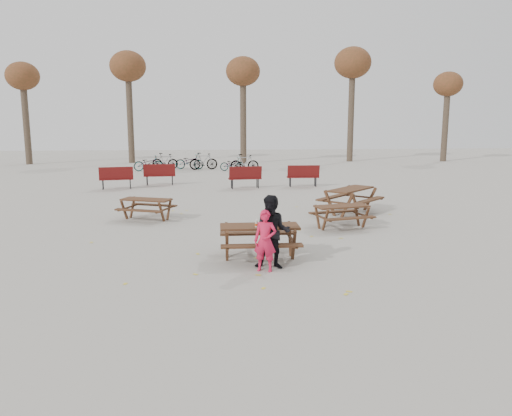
{
  "coord_description": "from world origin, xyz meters",
  "views": [
    {
      "loc": [
        -0.98,
        -11.09,
        3.2
      ],
      "look_at": [
        0.0,
        1.0,
        1.0
      ],
      "focal_mm": 35.0,
      "sensor_mm": 36.0,
      "label": 1
    }
  ],
  "objects": [
    {
      "name": "soda_bottle",
      "position": [
        -0.08,
        -0.16,
        0.85
      ],
      "size": [
        0.07,
        0.07,
        0.17
      ],
      "color": "silver",
      "rests_on": "main_picnic_table"
    },
    {
      "name": "bicycle_row",
      "position": [
        -2.31,
        20.07,
        0.48
      ],
      "size": [
        7.66,
        2.45,
        1.06
      ],
      "color": "black",
      "rests_on": "ground"
    },
    {
      "name": "picnic_table_east",
      "position": [
        2.68,
        3.0,
        0.34
      ],
      "size": [
        1.82,
        1.6,
        0.67
      ],
      "primitive_type": null,
      "rotation": [
        0.0,
        0.0,
        0.24
      ],
      "color": "#391F15",
      "rests_on": "ground"
    },
    {
      "name": "tree_row",
      "position": [
        0.9,
        25.15,
        6.19
      ],
      "size": [
        32.17,
        3.52,
        8.26
      ],
      "color": "#382B21",
      "rests_on": "ground"
    },
    {
      "name": "fallen_leaves",
      "position": [
        0.5,
        2.5,
        0.0
      ],
      "size": [
        11.0,
        11.0,
        0.01
      ],
      "primitive_type": null,
      "color": "gold",
      "rests_on": "ground"
    },
    {
      "name": "adult",
      "position": [
        0.21,
        -0.79,
        0.8
      ],
      "size": [
        0.89,
        0.76,
        1.59
      ],
      "primitive_type": "imported",
      "rotation": [
        0.0,
        0.0,
        -0.22
      ],
      "color": "black",
      "rests_on": "ground"
    },
    {
      "name": "picnic_table_north",
      "position": [
        -3.19,
        4.71,
        0.34
      ],
      "size": [
        1.9,
        1.72,
        0.67
      ],
      "primitive_type": null,
      "rotation": [
        0.0,
        0.0,
        -0.36
      ],
      "color": "#391F15",
      "rests_on": "ground"
    },
    {
      "name": "picnic_table_far",
      "position": [
        3.58,
        5.33,
        0.42
      ],
      "size": [
        2.49,
        2.5,
        0.84
      ],
      "primitive_type": null,
      "rotation": [
        0.0,
        0.0,
        0.81
      ],
      "color": "#391F15",
      "rests_on": "ground"
    },
    {
      "name": "main_picnic_table",
      "position": [
        0.0,
        0.0,
        0.59
      ],
      "size": [
        1.8,
        1.45,
        0.78
      ],
      "color": "#391F15",
      "rests_on": "ground"
    },
    {
      "name": "child",
      "position": [
        0.03,
        -0.97,
        0.66
      ],
      "size": [
        0.55,
        0.44,
        1.31
      ],
      "primitive_type": "imported",
      "rotation": [
        0.0,
        0.0,
        -0.29
      ],
      "color": "red",
      "rests_on": "ground"
    },
    {
      "name": "bread_roll",
      "position": [
        0.26,
        -0.11,
        0.83
      ],
      "size": [
        0.14,
        0.06,
        0.05
      ],
      "primitive_type": "ellipsoid",
      "color": "tan",
      "rests_on": "food_tray"
    },
    {
      "name": "food_tray",
      "position": [
        0.26,
        -0.11,
        0.79
      ],
      "size": [
        0.18,
        0.11,
        0.03
      ],
      "primitive_type": "cube",
      "color": "white",
      "rests_on": "main_picnic_table"
    },
    {
      "name": "ground",
      "position": [
        0.0,
        0.0,
        0.0
      ],
      "size": [
        80.0,
        80.0,
        0.0
      ],
      "primitive_type": "plane",
      "color": "gray",
      "rests_on": "ground"
    },
    {
      "name": "park_bench_row",
      "position": [
        -1.43,
        12.17,
        0.52
      ],
      "size": [
        10.19,
        2.13,
        1.03
      ],
      "color": "maroon",
      "rests_on": "ground"
    }
  ]
}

